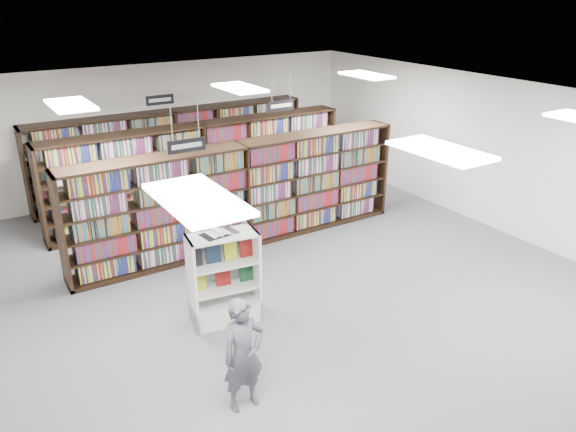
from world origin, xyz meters
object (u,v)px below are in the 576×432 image
bookshelf_row_near (243,195)px  shopper (243,355)px  endcap_display (224,291)px  open_book (218,232)px

bookshelf_row_near → shopper: bookshelf_row_near is taller
endcap_display → shopper: shopper is taller
endcap_display → open_book: bearing=-176.2°
open_book → shopper: bearing=-114.7°
open_book → shopper: open_book is taller
bookshelf_row_near → endcap_display: size_ratio=4.74×
open_book → shopper: (-0.62, -1.94, -0.75)m
open_book → shopper: 2.17m
bookshelf_row_near → endcap_display: 2.87m
bookshelf_row_near → open_book: bookshelf_row_near is taller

